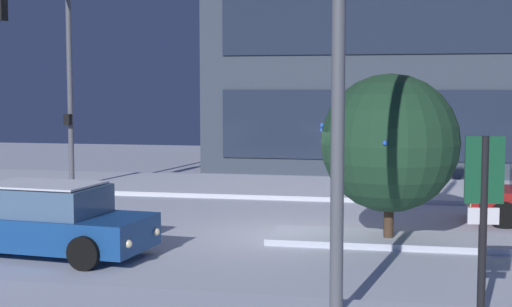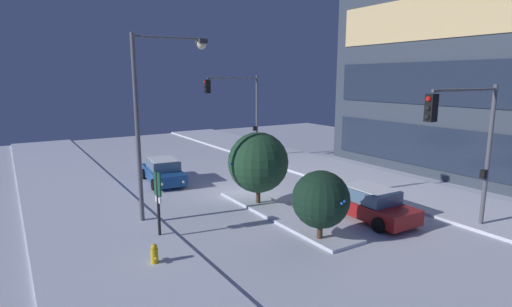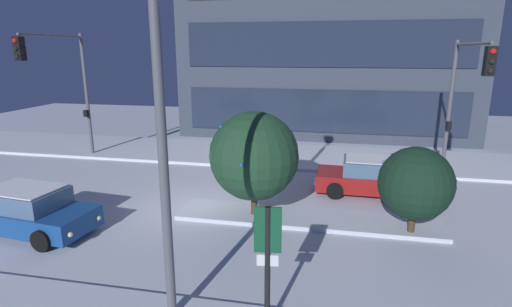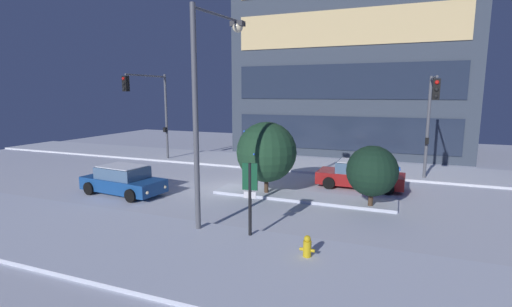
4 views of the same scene
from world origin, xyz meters
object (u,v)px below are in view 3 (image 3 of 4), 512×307
at_px(street_lamp_arched, 180,69).
at_px(traffic_light_corner_far_right, 464,88).
at_px(traffic_light_corner_far_left, 63,76).
at_px(parking_info_sign, 268,254).
at_px(car_far, 374,177).
at_px(decorated_tree_median, 254,156).
at_px(car_near, 26,211).
at_px(decorated_tree_left_of_median, 416,184).

bearing_deg(street_lamp_arched, traffic_light_corner_far_right, -32.74).
bearing_deg(traffic_light_corner_far_left, parking_info_sign, 48.75).
xyz_separation_m(traffic_light_corner_far_right, parking_info_sign, (-6.25, -10.60, -2.46)).
height_order(car_far, parking_info_sign, parking_info_sign).
relative_size(traffic_light_corner_far_left, decorated_tree_median, 1.75).
relative_size(car_far, street_lamp_arched, 0.58).
height_order(traffic_light_corner_far_left, parking_info_sign, traffic_light_corner_far_left).
height_order(street_lamp_arched, decorated_tree_median, street_lamp_arched).
height_order(traffic_light_corner_far_left, street_lamp_arched, street_lamp_arched).
height_order(traffic_light_corner_far_right, decorated_tree_median, traffic_light_corner_far_right).
relative_size(car_near, car_far, 0.99).
distance_m(traffic_light_corner_far_left, decorated_tree_left_of_median, 16.92).
bearing_deg(decorated_tree_median, decorated_tree_left_of_median, -4.28).
relative_size(traffic_light_corner_far_right, decorated_tree_left_of_median, 2.14).
height_order(traffic_light_corner_far_right, street_lamp_arched, street_lamp_arched).
relative_size(decorated_tree_median, decorated_tree_left_of_median, 1.31).
bearing_deg(car_far, street_lamp_arched, 61.31).
bearing_deg(parking_info_sign, decorated_tree_left_of_median, -41.73).
height_order(car_near, decorated_tree_median, decorated_tree_median).
xyz_separation_m(street_lamp_arched, parking_info_sign, (1.97, -0.76, -3.57)).
relative_size(car_near, traffic_light_corner_far_left, 0.71).
bearing_deg(car_near, decorated_tree_median, 26.10).
bearing_deg(decorated_tree_median, traffic_light_corner_far_right, 32.62).
xyz_separation_m(traffic_light_corner_far_right, decorated_tree_left_of_median, (-2.54, -5.31, -2.49)).
xyz_separation_m(car_far, parking_info_sign, (-2.85, -8.98, 1.06)).
height_order(car_near, car_far, same).
distance_m(car_far, traffic_light_corner_far_left, 15.51).
distance_m(street_lamp_arched, parking_info_sign, 4.15).
height_order(traffic_light_corner_far_left, decorated_tree_median, traffic_light_corner_far_left).
distance_m(car_near, decorated_tree_median, 7.56).
bearing_deg(car_far, traffic_light_corner_far_right, -152.85).
bearing_deg(traffic_light_corner_far_left, decorated_tree_left_of_median, 71.37).
relative_size(parking_info_sign, decorated_tree_left_of_median, 0.96).
height_order(traffic_light_corner_far_right, parking_info_sign, traffic_light_corner_far_right).
bearing_deg(street_lamp_arched, car_far, -23.25).
bearing_deg(decorated_tree_left_of_median, street_lamp_arched, -141.49).
bearing_deg(decorated_tree_left_of_median, car_near, -169.91).
bearing_deg(decorated_tree_median, car_near, -159.91).
distance_m(car_near, car_far, 12.68).
relative_size(traffic_light_corner_far_right, parking_info_sign, 2.22).
bearing_deg(car_far, decorated_tree_median, 39.29).
distance_m(car_far, decorated_tree_left_of_median, 3.93).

